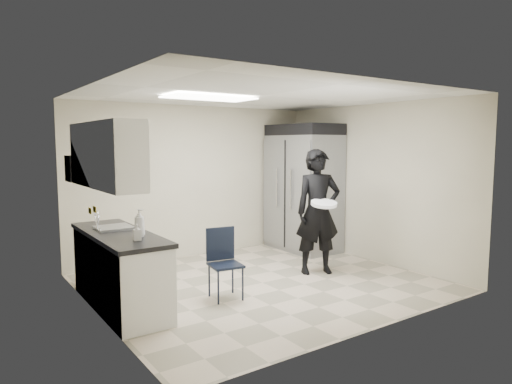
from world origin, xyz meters
TOP-DOWN VIEW (x-y plane):
  - floor at (0.00, 0.00)m, footprint 4.50×4.50m
  - ceiling at (0.00, 0.00)m, footprint 4.50×4.50m
  - back_wall at (0.00, 2.00)m, footprint 4.50×0.00m
  - left_wall at (-2.25, 0.00)m, footprint 0.00×4.00m
  - right_wall at (2.25, 0.00)m, footprint 0.00×4.00m
  - ceiling_panel at (-0.60, 0.40)m, footprint 1.20×0.60m
  - lower_counter at (-1.95, 0.20)m, footprint 0.60×1.90m
  - countertop at (-1.95, 0.20)m, footprint 0.64×1.95m
  - sink at (-1.93, 0.45)m, footprint 0.42×0.40m
  - faucet at (-2.13, 0.45)m, footprint 0.02×0.02m
  - upper_cabinets at (-2.08, 0.20)m, footprint 0.35×1.80m
  - towel_dispenser at (-2.14, 1.35)m, footprint 0.22×0.30m
  - notice_sticker_left at (-2.24, 0.10)m, footprint 0.00×0.12m
  - notice_sticker_right at (-2.24, 0.30)m, footprint 0.00×0.12m
  - commercial_fridge at (1.83, 1.27)m, footprint 0.80×1.35m
  - fridge_compressor at (1.83, 1.27)m, footprint 0.80×1.35m
  - folding_chair at (-0.76, -0.27)m, footprint 0.44×0.44m
  - man_tuxedo at (0.98, -0.05)m, footprint 0.81×0.69m
  - bucket_lid at (0.89, -0.29)m, footprint 0.49×0.49m
  - soap_bottle_a at (-1.84, -0.19)m, footprint 0.17×0.17m
  - soap_bottle_b at (-1.92, -0.36)m, footprint 0.10×0.10m

SIDE VIEW (x-z plane):
  - floor at x=0.00m, z-range 0.00..0.00m
  - lower_counter at x=-1.95m, z-range 0.00..0.86m
  - folding_chair at x=-0.76m, z-range 0.00..0.86m
  - sink at x=-1.93m, z-range 0.80..0.94m
  - countertop at x=-1.95m, z-range 0.86..0.91m
  - man_tuxedo at x=0.98m, z-range 0.00..1.87m
  - soap_bottle_b at x=-1.92m, z-range 0.91..1.09m
  - faucet at x=-2.13m, z-range 0.90..1.14m
  - commercial_fridge at x=1.83m, z-range 0.00..2.10m
  - soap_bottle_a at x=-1.84m, z-range 0.91..1.22m
  - bucket_lid at x=0.89m, z-range 1.07..1.12m
  - notice_sticker_right at x=-2.24m, z-range 1.15..1.21m
  - notice_sticker_left at x=-2.24m, z-range 1.19..1.25m
  - back_wall at x=0.00m, z-range -0.95..3.55m
  - left_wall at x=-2.25m, z-range -0.70..3.30m
  - right_wall at x=2.25m, z-range -0.70..3.30m
  - towel_dispenser at x=-2.14m, z-range 1.45..1.80m
  - upper_cabinets at x=-2.08m, z-range 1.45..2.20m
  - fridge_compressor at x=1.83m, z-range 2.10..2.30m
  - ceiling_panel at x=-0.60m, z-range 2.56..2.58m
  - ceiling at x=0.00m, z-range 2.60..2.60m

